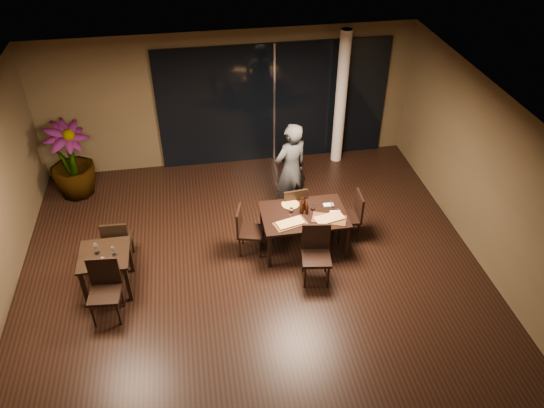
# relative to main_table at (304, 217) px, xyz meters

# --- Properties ---
(ground) EXTENTS (8.00, 8.00, 0.00)m
(ground) POSITION_rel_main_table_xyz_m (-1.00, -0.80, -0.68)
(ground) COLOR black
(ground) RESTS_ON ground
(wall_back) EXTENTS (8.00, 0.10, 3.00)m
(wall_back) POSITION_rel_main_table_xyz_m (-1.00, 3.25, 0.82)
(wall_back) COLOR #4B3F28
(wall_back) RESTS_ON ground
(wall_right) EXTENTS (0.10, 8.00, 3.00)m
(wall_right) POSITION_rel_main_table_xyz_m (3.05, -0.80, 0.82)
(wall_right) COLOR #4B3F28
(wall_right) RESTS_ON ground
(ceiling) EXTENTS (8.00, 8.00, 0.04)m
(ceiling) POSITION_rel_main_table_xyz_m (-1.00, -0.80, 2.34)
(ceiling) COLOR silver
(ceiling) RESTS_ON wall_back
(window_panel) EXTENTS (5.00, 0.06, 2.70)m
(window_panel) POSITION_rel_main_table_xyz_m (0.00, 3.16, 0.67)
(window_panel) COLOR black
(window_panel) RESTS_ON ground
(column) EXTENTS (0.24, 0.24, 3.00)m
(column) POSITION_rel_main_table_xyz_m (1.40, 2.85, 0.82)
(column) COLOR white
(column) RESTS_ON ground
(main_table) EXTENTS (1.50, 1.00, 0.75)m
(main_table) POSITION_rel_main_table_xyz_m (0.00, 0.00, 0.00)
(main_table) COLOR black
(main_table) RESTS_ON ground
(side_table) EXTENTS (0.80, 0.80, 0.75)m
(side_table) POSITION_rel_main_table_xyz_m (-3.40, -0.50, -0.05)
(side_table) COLOR black
(side_table) RESTS_ON ground
(chair_main_far) EXTENTS (0.49, 0.49, 0.96)m
(chair_main_far) POSITION_rel_main_table_xyz_m (-0.08, 0.54, -0.14)
(chair_main_far) COLOR black
(chair_main_far) RESTS_ON ground
(chair_main_near) EXTENTS (0.54, 0.54, 1.03)m
(chair_main_near) POSITION_rel_main_table_xyz_m (0.04, -0.78, -0.10)
(chair_main_near) COLOR black
(chair_main_near) RESTS_ON ground
(chair_main_left) EXTENTS (0.53, 0.53, 0.93)m
(chair_main_left) POSITION_rel_main_table_xyz_m (-1.04, 0.05, -0.15)
(chair_main_left) COLOR black
(chair_main_left) RESTS_ON ground
(chair_main_right) EXTENTS (0.46, 0.46, 0.96)m
(chair_main_right) POSITION_rel_main_table_xyz_m (0.94, 0.13, -0.14)
(chair_main_right) COLOR black
(chair_main_right) RESTS_ON ground
(chair_side_far) EXTENTS (0.47, 0.47, 0.96)m
(chair_side_far) POSITION_rel_main_table_xyz_m (-3.26, 0.08, -0.14)
(chair_side_far) COLOR black
(chair_side_far) RESTS_ON ground
(chair_side_near) EXTENTS (0.51, 0.51, 1.03)m
(chair_side_near) POSITION_rel_main_table_xyz_m (-3.37, -1.05, -0.10)
(chair_side_near) COLOR black
(chair_side_near) RESTS_ON ground
(diner) EXTENTS (0.78, 0.67, 1.93)m
(diner) POSITION_rel_main_table_xyz_m (-0.02, 1.12, 0.29)
(diner) COLOR #2B2E30
(diner) RESTS_ON ground
(potted_plant) EXTENTS (1.24, 1.24, 1.61)m
(potted_plant) POSITION_rel_main_table_xyz_m (-4.28, 2.42, 0.13)
(potted_plant) COLOR #214A18
(potted_plant) RESTS_ON ground
(pizza_board_left) EXTENTS (0.62, 0.43, 0.01)m
(pizza_board_left) POSITION_rel_main_table_xyz_m (-0.30, -0.24, 0.08)
(pizza_board_left) COLOR #4E2F19
(pizza_board_left) RESTS_ON main_table
(pizza_board_right) EXTENTS (0.66, 0.49, 0.01)m
(pizza_board_right) POSITION_rel_main_table_xyz_m (0.40, -0.23, 0.08)
(pizza_board_right) COLOR #482D17
(pizza_board_right) RESTS_ON main_table
(oblong_pizza_left) EXTENTS (0.48, 0.31, 0.02)m
(oblong_pizza_left) POSITION_rel_main_table_xyz_m (-0.30, -0.24, 0.10)
(oblong_pizza_left) COLOR maroon
(oblong_pizza_left) RESTS_ON pizza_board_left
(oblong_pizza_right) EXTENTS (0.53, 0.34, 0.02)m
(oblong_pizza_right) POSITION_rel_main_table_xyz_m (0.40, -0.23, 0.10)
(oblong_pizza_right) COLOR maroon
(oblong_pizza_right) RESTS_ON pizza_board_right
(round_pizza) EXTENTS (0.31, 0.31, 0.01)m
(round_pizza) POSITION_rel_main_table_xyz_m (-0.19, 0.30, 0.08)
(round_pizza) COLOR #AD1D13
(round_pizza) RESTS_ON main_table
(bottle_a) EXTENTS (0.07, 0.07, 0.33)m
(bottle_a) POSITION_rel_main_table_xyz_m (-0.04, 0.03, 0.24)
(bottle_a) COLOR black
(bottle_a) RESTS_ON main_table
(bottle_b) EXTENTS (0.06, 0.06, 0.25)m
(bottle_b) POSITION_rel_main_table_xyz_m (0.05, -0.00, 0.20)
(bottle_b) COLOR black
(bottle_b) RESTS_ON main_table
(bottle_c) EXTENTS (0.06, 0.06, 0.28)m
(bottle_c) POSITION_rel_main_table_xyz_m (0.02, 0.13, 0.21)
(bottle_c) COLOR black
(bottle_c) RESTS_ON main_table
(tumbler_left) EXTENTS (0.07, 0.07, 0.08)m
(tumbler_left) POSITION_rel_main_table_xyz_m (-0.21, 0.09, 0.12)
(tumbler_left) COLOR white
(tumbler_left) RESTS_ON main_table
(tumbler_right) EXTENTS (0.07, 0.07, 0.09)m
(tumbler_right) POSITION_rel_main_table_xyz_m (0.18, 0.10, 0.12)
(tumbler_right) COLOR white
(tumbler_right) RESTS_ON main_table
(napkin_near) EXTENTS (0.19, 0.11, 0.01)m
(napkin_near) POSITION_rel_main_table_xyz_m (0.55, -0.06, 0.08)
(napkin_near) COLOR white
(napkin_near) RESTS_ON main_table
(napkin_far) EXTENTS (0.18, 0.10, 0.01)m
(napkin_far) POSITION_rel_main_table_xyz_m (0.49, 0.18, 0.08)
(napkin_far) COLOR white
(napkin_far) RESTS_ON main_table
(wine_glass_a) EXTENTS (0.09, 0.09, 0.20)m
(wine_glass_a) POSITION_rel_main_table_xyz_m (-3.50, -0.46, 0.18)
(wine_glass_a) COLOR white
(wine_glass_a) RESTS_ON side_table
(wine_glass_b) EXTENTS (0.08, 0.08, 0.17)m
(wine_glass_b) POSITION_rel_main_table_xyz_m (-3.23, -0.54, 0.16)
(wine_glass_b) COLOR white
(wine_glass_b) RESTS_ON side_table
(side_napkin) EXTENTS (0.20, 0.14, 0.01)m
(side_napkin) POSITION_rel_main_table_xyz_m (-3.35, -0.66, 0.08)
(side_napkin) COLOR white
(side_napkin) RESTS_ON side_table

